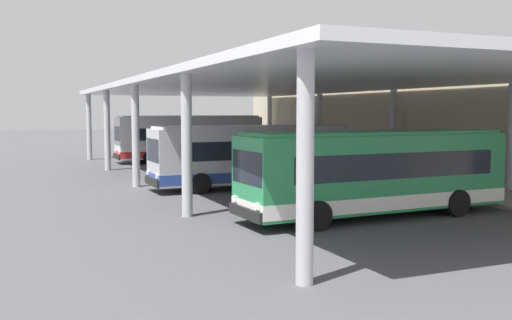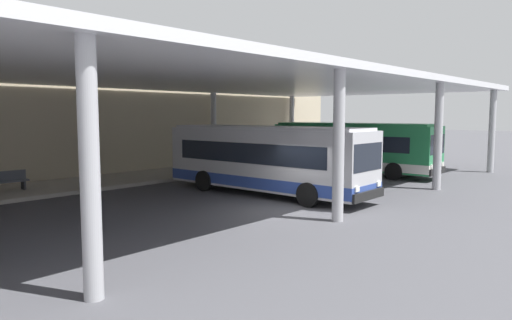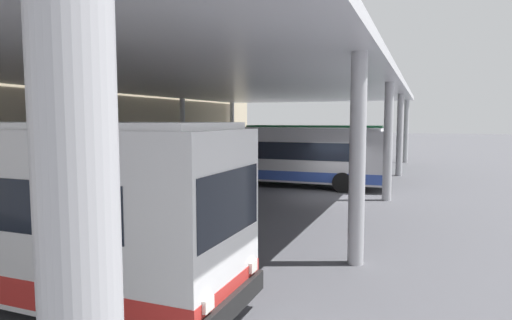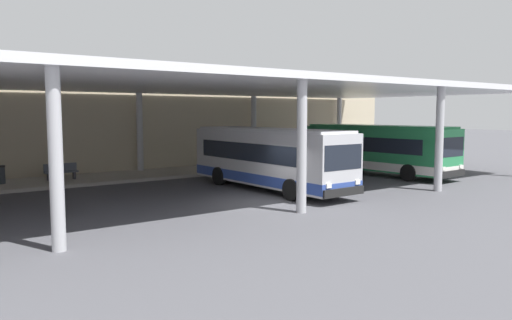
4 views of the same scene
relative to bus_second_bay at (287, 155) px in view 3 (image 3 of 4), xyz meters
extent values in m
plane|color=#47474C|center=(-2.57, -2.96, -1.66)|extent=(200.00, 200.00, 0.00)
cube|color=#A39E93|center=(-2.57, 8.79, -1.57)|extent=(42.00, 4.50, 0.18)
cube|color=#C1B293|center=(-2.57, 12.04, 2.07)|extent=(48.00, 1.60, 7.44)
cube|color=silver|center=(-2.57, 2.54, 3.74)|extent=(40.00, 17.00, 0.30)
cylinder|color=#B2B2B7|center=(-11.82, -5.46, 0.97)|extent=(0.40, 0.40, 5.25)
cylinder|color=#B2B2B7|center=(-2.57, -5.46, 0.97)|extent=(0.40, 0.40, 5.25)
cylinder|color=#B2B2B7|center=(-2.57, 10.54, 0.97)|extent=(0.40, 0.40, 5.25)
cylinder|color=#B2B2B7|center=(6.68, -5.46, 0.97)|extent=(0.40, 0.40, 5.25)
cylinder|color=#B2B2B7|center=(6.68, 10.54, 0.97)|extent=(0.40, 0.40, 5.25)
cylinder|color=#B2B2B7|center=(15.93, -5.46, 0.97)|extent=(0.40, 0.40, 5.25)
cylinder|color=#B2B2B7|center=(15.93, 10.54, 0.97)|extent=(0.40, 0.40, 5.25)
cube|color=black|center=(-16.27, -4.02, 0.59)|extent=(2.30, 0.12, 1.10)
cube|color=black|center=(-16.27, -4.11, -1.11)|extent=(2.45, 0.16, 0.36)
cube|color=yellow|center=(-16.27, -3.99, 1.61)|extent=(1.75, 0.12, 0.28)
cube|color=white|center=(-17.17, -4.10, -0.76)|extent=(0.28, 0.08, 0.20)
cube|color=white|center=(-15.37, -4.10, -0.76)|extent=(0.28, 0.08, 0.20)
cylinder|color=black|center=(-17.50, -1.94, -1.16)|extent=(0.28, 1.00, 1.00)
cylinder|color=black|center=(-15.05, -1.94, -1.16)|extent=(0.28, 1.00, 1.00)
cube|color=#B7B7BC|center=(0.00, 0.00, 0.04)|extent=(2.62, 10.43, 2.70)
cube|color=#2D4799|center=(0.00, 0.00, -0.96)|extent=(2.64, 10.45, 0.50)
cube|color=black|center=(0.00, 0.15, 0.34)|extent=(2.64, 8.56, 0.90)
cube|color=black|center=(0.06, -5.15, 0.39)|extent=(2.30, 0.15, 1.10)
cube|color=black|center=(0.06, -5.24, -1.11)|extent=(2.45, 0.19, 0.36)
cube|color=silver|center=(0.00, 0.00, 1.45)|extent=(2.42, 10.01, 0.12)
cube|color=yellow|center=(0.06, -5.12, 1.21)|extent=(1.75, 0.14, 0.28)
cube|color=white|center=(-0.84, -5.24, -0.76)|extent=(0.28, 0.08, 0.20)
cube|color=white|center=(0.96, -5.22, -0.76)|extent=(0.28, 0.08, 0.20)
cylinder|color=black|center=(-1.19, -3.24, -1.16)|extent=(0.29, 1.00, 1.00)
cylinder|color=black|center=(1.26, -3.21, -1.16)|extent=(0.29, 1.00, 1.00)
cylinder|color=black|center=(-1.26, 2.84, -1.16)|extent=(0.29, 1.00, 1.00)
cylinder|color=black|center=(1.19, 2.87, -1.16)|extent=(0.29, 1.00, 1.00)
cube|color=#28844C|center=(9.51, 0.87, 0.04)|extent=(2.91, 10.49, 2.70)
cube|color=white|center=(9.51, 0.87, -0.96)|extent=(2.93, 10.51, 0.50)
cube|color=black|center=(9.51, 1.02, 0.34)|extent=(2.88, 8.62, 0.90)
cube|color=black|center=(9.72, -4.27, 0.39)|extent=(2.30, 0.21, 1.10)
cube|color=black|center=(9.72, -4.36, -1.11)|extent=(2.45, 0.26, 0.36)
cube|color=#2A8B50|center=(9.51, 0.87, 1.45)|extent=(2.69, 10.07, 0.12)
cube|color=yellow|center=(9.71, -4.24, 1.21)|extent=(1.75, 0.19, 0.28)
cube|color=white|center=(8.82, -4.39, -0.76)|extent=(0.28, 0.09, 0.20)
cube|color=white|center=(10.62, -4.32, -0.76)|extent=(0.28, 0.09, 0.20)
cylinder|color=black|center=(8.42, -2.40, -1.16)|extent=(0.32, 1.01, 1.00)
cylinder|color=black|center=(10.86, -2.30, -1.16)|extent=(0.32, 1.01, 1.00)
cylinder|color=black|center=(8.17, 3.68, -1.16)|extent=(0.32, 1.01, 1.00)
cylinder|color=black|center=(10.62, 3.78, -1.16)|extent=(0.32, 1.01, 1.00)
cube|color=#4C515B|center=(-8.05, 8.79, -1.03)|extent=(1.80, 0.44, 0.08)
cube|color=#4C515B|center=(-8.05, 8.99, -0.78)|extent=(1.80, 0.06, 0.44)
cube|color=#2D2D33|center=(-8.75, 8.79, -1.25)|extent=(0.10, 0.36, 0.45)
cube|color=#2D2D33|center=(-7.35, 8.79, -1.25)|extent=(0.10, 0.36, 0.45)
camera|label=1|loc=(27.27, -11.50, 2.23)|focal=40.76mm
camera|label=2|loc=(-16.52, -13.97, 2.07)|focal=32.91mm
camera|label=3|loc=(-22.68, -7.01, 1.97)|focal=30.56mm
camera|label=4|loc=(-15.37, -19.91, 2.30)|focal=34.34mm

